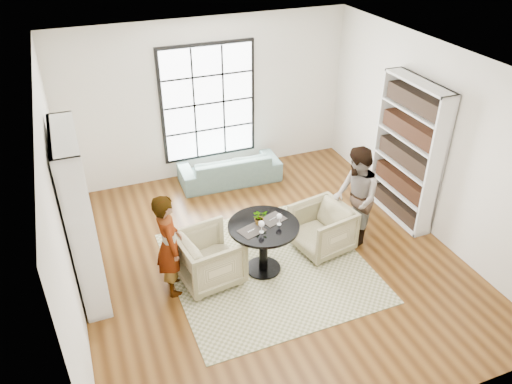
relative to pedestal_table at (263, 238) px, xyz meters
name	(u,v)px	position (x,y,z in m)	size (l,w,h in m)	color
ground	(269,257)	(0.18, 0.23, -0.59)	(6.00, 6.00, 0.00)	brown
room_shell	(256,170)	(0.18, 0.77, 0.67)	(6.00, 6.01, 6.00)	silver
rug	(268,266)	(0.10, 0.03, -0.58)	(2.83, 2.83, 0.01)	tan
pedestal_table	(263,238)	(0.00, 0.00, 0.00)	(1.02, 1.02, 0.81)	black
sofa	(230,168)	(0.39, 2.68, -0.31)	(1.91, 0.75, 0.56)	gray
armchair_left	(210,258)	(-0.79, 0.08, -0.20)	(0.83, 0.85, 0.77)	#C2BA8B
armchair_right	(322,229)	(1.04, 0.15, -0.21)	(0.80, 0.82, 0.75)	tan
person_left	(169,245)	(-1.34, 0.08, 0.19)	(0.56, 0.37, 1.55)	gray
person_right	(356,197)	(1.59, 0.15, 0.23)	(0.80, 0.62, 1.64)	gray
placemat_left	(252,231)	(-0.21, -0.07, 0.23)	(0.34, 0.26, 0.01)	black
placemat_right	(273,219)	(0.18, 0.08, 0.23)	(0.34, 0.26, 0.01)	black
cutlery_left	(252,230)	(-0.21, -0.07, 0.24)	(0.14, 0.22, 0.01)	silver
cutlery_right	(273,219)	(0.18, 0.08, 0.24)	(0.14, 0.22, 0.01)	silver
wine_glass_left	(261,224)	(-0.09, -0.15, 0.36)	(0.09, 0.09, 0.19)	silver
wine_glass_right	(279,217)	(0.21, -0.07, 0.35)	(0.08, 0.08, 0.18)	silver
flower_centerpiece	(260,217)	(-0.04, 0.05, 0.34)	(0.21, 0.18, 0.23)	gray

